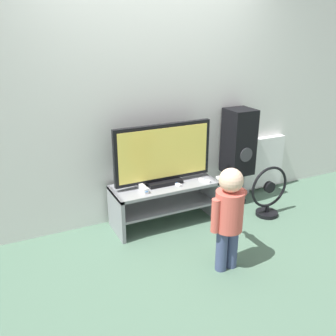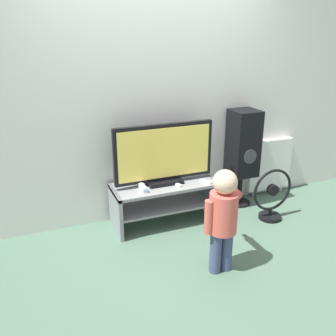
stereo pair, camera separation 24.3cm
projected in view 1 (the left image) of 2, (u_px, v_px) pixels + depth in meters
ground_plane at (174, 232)px, 3.76m from camera, size 16.00×16.00×0.00m
wall_back at (151, 94)px, 3.73m from camera, size 10.00×0.06×2.60m
tv_stand at (164, 197)px, 3.84m from camera, size 1.08×0.44×0.44m
television at (163, 155)px, 3.70m from camera, size 1.02×0.20×0.62m
game_console at (143, 188)px, 3.62m from camera, size 0.04×0.19×0.05m
remote_primary at (205, 180)px, 3.84m from camera, size 0.09×0.13×0.03m
remote_secondary at (177, 184)px, 3.76m from camera, size 0.06×0.13×0.03m
child at (229, 211)px, 3.02m from camera, size 0.34×0.50×0.90m
speaker_tower at (238, 144)px, 4.17m from camera, size 0.29×0.31×1.10m
floor_fan at (269, 194)px, 4.00m from camera, size 0.46×0.24×0.56m
radiator at (262, 162)px, 4.60m from camera, size 0.57×0.08×0.68m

